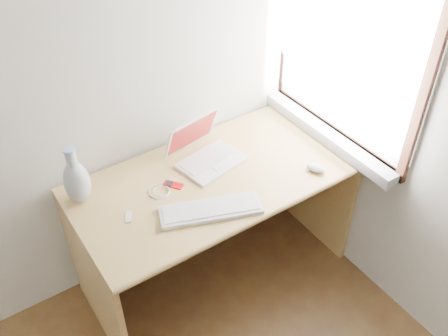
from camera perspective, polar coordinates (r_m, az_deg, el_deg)
window at (r=2.51m, az=13.39°, el=13.12°), size 0.11×0.99×1.10m
desk at (r=2.67m, az=-2.02°, el=-3.40°), size 1.42×0.71×0.75m
laptop at (r=2.55m, az=-1.96°, el=1.92°), size 0.35×0.32×0.22m
external_keyboard at (r=2.28m, az=-1.52°, el=-4.79°), size 0.49×0.30×0.02m
mouse at (r=2.53m, az=10.49°, el=0.01°), size 0.10×0.12×0.04m
ipod at (r=2.43m, az=-5.82°, el=-1.92°), size 0.09×0.10×0.01m
cable_coil at (r=2.40m, az=-7.42°, el=-2.70°), size 0.14×0.14×0.01m
remote at (r=2.30m, az=-10.87°, el=-5.52°), size 0.06×0.08×0.01m
vase at (r=2.35m, az=-16.49°, el=-1.41°), size 0.12×0.12×0.31m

